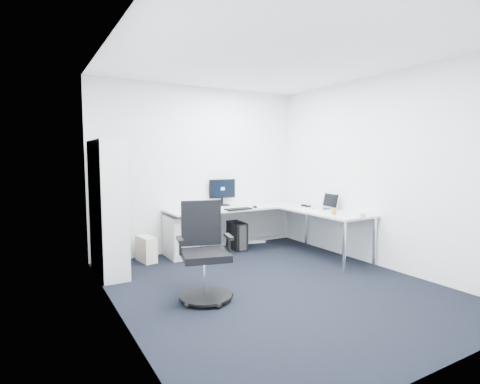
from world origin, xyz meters
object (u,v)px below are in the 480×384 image
monitor (223,192)px  laptop (320,201)px  bookshelf (108,208)px  l_desk (251,232)px  task_chair (205,252)px

monitor → laptop: 1.64m
bookshelf → monitor: size_ratio=3.66×
l_desk → task_chair: 2.04m
l_desk → laptop: laptop is taller
task_chair → laptop: 2.55m
bookshelf → task_chair: bookshelf is taller
monitor → laptop: monitor is taller
task_chair → monitor: 2.44m
monitor → laptop: (1.12, -1.19, -0.10)m
bookshelf → task_chair: 1.67m
bookshelf → task_chair: (0.72, -1.47, -0.35)m
l_desk → monitor: size_ratio=5.14×
task_chair → monitor: monitor is taller
task_chair → laptop: (2.39, 0.85, 0.32)m
bookshelf → laptop: 3.17m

